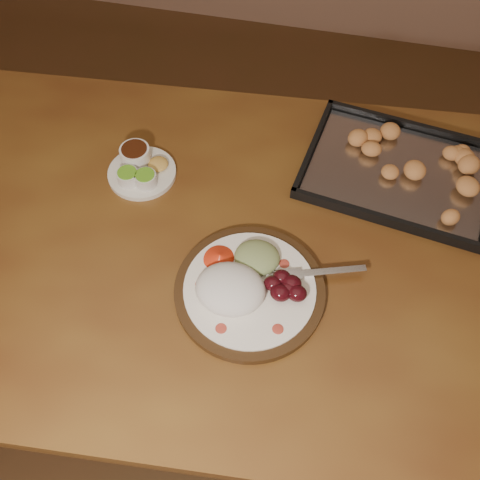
# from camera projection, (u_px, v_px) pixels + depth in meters

# --- Properties ---
(ground) EXTENTS (4.00, 4.00, 0.00)m
(ground) POSITION_uv_depth(u_px,v_px,m) (191.00, 416.00, 1.65)
(ground) COLOR brown
(ground) RESTS_ON ground
(dining_table) EXTENTS (1.57, 1.02, 0.75)m
(dining_table) POSITION_uv_depth(u_px,v_px,m) (225.00, 264.00, 1.19)
(dining_table) COLOR brown
(dining_table) RESTS_ON ground
(dinner_plate) EXTENTS (0.36, 0.29, 0.07)m
(dinner_plate) POSITION_uv_depth(u_px,v_px,m) (247.00, 286.00, 1.03)
(dinner_plate) COLOR #331F0E
(dinner_plate) RESTS_ON dining_table
(condiment_saucer) EXTENTS (0.15, 0.15, 0.05)m
(condiment_saucer) POSITION_uv_depth(u_px,v_px,m) (140.00, 168.00, 1.19)
(condiment_saucer) COLOR white
(condiment_saucer) RESTS_ON dining_table
(baking_tray) EXTENTS (0.45, 0.36, 0.04)m
(baking_tray) POSITION_uv_depth(u_px,v_px,m) (399.00, 170.00, 1.20)
(baking_tray) COLOR black
(baking_tray) RESTS_ON dining_table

